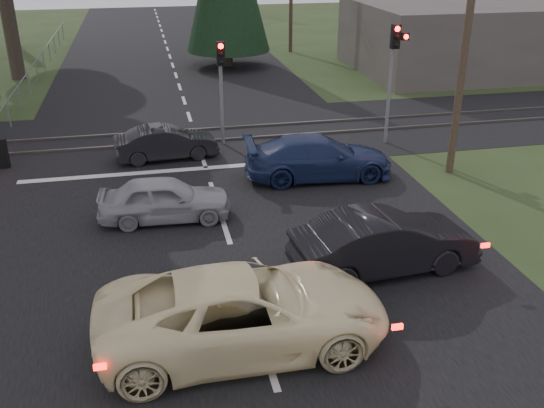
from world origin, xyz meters
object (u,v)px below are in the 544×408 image
object	(u,v)px
traffic_signal_center	(221,76)
cream_coupe	(243,311)
silver_car	(165,199)
utility_pole_near	(466,37)
dark_hatchback	(384,243)
blue_sedan	(318,158)
traffic_signal_right	(394,61)
dark_car_far	(166,143)

from	to	relation	value
traffic_signal_center	cream_coupe	bearing A→B (deg)	-96.06
traffic_signal_center	silver_car	xyz separation A→B (m)	(-2.64, -6.48, -2.15)
utility_pole_near	dark_hatchback	xyz separation A→B (m)	(-4.90, -5.94, -3.95)
traffic_signal_center	blue_sedan	world-z (taller)	traffic_signal_center
traffic_signal_center	utility_pole_near	world-z (taller)	utility_pole_near
traffic_signal_center	blue_sedan	bearing A→B (deg)	-56.80
traffic_signal_center	cream_coupe	xyz separation A→B (m)	(-1.37, -12.90, -1.97)
blue_sedan	utility_pole_near	bearing A→B (deg)	-92.38
traffic_signal_right	dark_hatchback	xyz separation A→B (m)	(-3.95, -9.42, -2.54)
cream_coupe	blue_sedan	bearing A→B (deg)	-25.37
utility_pole_near	blue_sedan	bearing A→B (deg)	174.20
cream_coupe	dark_hatchback	distance (m)	4.58
traffic_signal_right	dark_hatchback	size ratio (longest dim) A/B	1.00
utility_pole_near	blue_sedan	xyz separation A→B (m)	(-4.75, 0.48, -3.98)
traffic_signal_right	utility_pole_near	xyz separation A→B (m)	(0.95, -3.47, 1.41)
traffic_signal_center	utility_pole_near	xyz separation A→B (m)	(7.50, -4.68, 1.92)
traffic_signal_center	silver_car	distance (m)	7.32
utility_pole_near	dark_hatchback	size ratio (longest dim) A/B	1.92
dark_car_far	utility_pole_near	bearing A→B (deg)	-115.59
traffic_signal_center	traffic_signal_right	bearing A→B (deg)	-10.41
dark_hatchback	blue_sedan	size ratio (longest dim) A/B	0.92
traffic_signal_center	cream_coupe	distance (m)	13.12
cream_coupe	silver_car	world-z (taller)	cream_coupe
cream_coupe	silver_car	distance (m)	6.55
utility_pole_near	cream_coupe	distance (m)	12.71
utility_pole_near	dark_car_far	xyz separation A→B (m)	(-9.81, 3.53, -4.10)
cream_coupe	dark_car_far	bearing A→B (deg)	4.50
cream_coupe	silver_car	bearing A→B (deg)	11.12
dark_car_far	dark_hatchback	bearing A→B (deg)	-158.42
utility_pole_near	silver_car	size ratio (longest dim) A/B	2.32
blue_sedan	dark_hatchback	bearing A→B (deg)	-177.91
cream_coupe	blue_sedan	xyz separation A→B (m)	(4.12, 8.71, -0.09)
cream_coupe	dark_hatchback	bearing A→B (deg)	-60.17
cream_coupe	blue_sedan	size ratio (longest dim) A/B	1.17
utility_pole_near	silver_car	world-z (taller)	utility_pole_near
dark_hatchback	silver_car	distance (m)	6.68
blue_sedan	dark_car_far	world-z (taller)	blue_sedan
blue_sedan	dark_car_far	bearing A→B (deg)	62.32
traffic_signal_center	dark_car_far	distance (m)	3.38
traffic_signal_right	dark_hatchback	world-z (taller)	traffic_signal_right
dark_hatchback	silver_car	bearing A→B (deg)	46.31
dark_hatchback	dark_car_far	distance (m)	10.67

